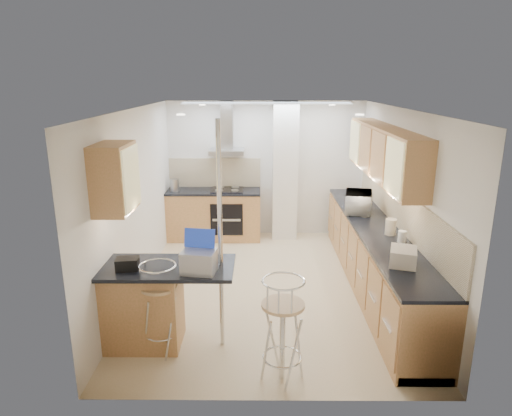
{
  "coord_description": "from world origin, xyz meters",
  "views": [
    {
      "loc": [
        -0.12,
        -5.98,
        2.87
      ],
      "look_at": [
        -0.16,
        0.2,
        1.12
      ],
      "focal_mm": 32.0,
      "sensor_mm": 36.0,
      "label": 1
    }
  ],
  "objects_px": {
    "microwave": "(358,202)",
    "bar_stool_near": "(160,309)",
    "laptop": "(199,262)",
    "bar_stool_end": "(283,330)",
    "bread_bin": "(403,257)"
  },
  "relations": [
    {
      "from": "microwave",
      "to": "bar_stool_near",
      "type": "relative_size",
      "value": 0.55
    },
    {
      "from": "laptop",
      "to": "bar_stool_end",
      "type": "distance_m",
      "value": 1.09
    },
    {
      "from": "laptop",
      "to": "bar_stool_near",
      "type": "bearing_deg",
      "value": -173.33
    },
    {
      "from": "microwave",
      "to": "bread_bin",
      "type": "relative_size",
      "value": 1.63
    },
    {
      "from": "bread_bin",
      "to": "laptop",
      "type": "bearing_deg",
      "value": -155.31
    },
    {
      "from": "bar_stool_near",
      "to": "bar_stool_end",
      "type": "distance_m",
      "value": 1.37
    },
    {
      "from": "microwave",
      "to": "bar_stool_near",
      "type": "bearing_deg",
      "value": 144.13
    },
    {
      "from": "bar_stool_near",
      "to": "bar_stool_end",
      "type": "xyz_separation_m",
      "value": [
        1.29,
        -0.47,
        0.02
      ]
    },
    {
      "from": "bar_stool_end",
      "to": "bread_bin",
      "type": "height_order",
      "value": "bread_bin"
    },
    {
      "from": "bar_stool_near",
      "to": "bar_stool_end",
      "type": "bearing_deg",
      "value": -19.47
    },
    {
      "from": "bar_stool_near",
      "to": "bread_bin",
      "type": "bearing_deg",
      "value": 6.1
    },
    {
      "from": "laptop",
      "to": "bar_stool_near",
      "type": "relative_size",
      "value": 0.33
    },
    {
      "from": "laptop",
      "to": "bar_stool_near",
      "type": "xyz_separation_m",
      "value": [
        -0.44,
        0.01,
        -0.54
      ]
    },
    {
      "from": "microwave",
      "to": "bread_bin",
      "type": "height_order",
      "value": "microwave"
    },
    {
      "from": "laptop",
      "to": "bread_bin",
      "type": "height_order",
      "value": "laptop"
    }
  ]
}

